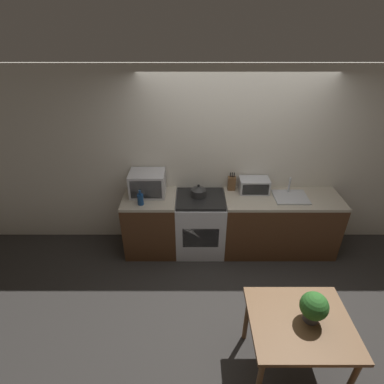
{
  "coord_description": "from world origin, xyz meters",
  "views": [
    {
      "loc": [
        -0.56,
        -2.79,
        3.08
      ],
      "look_at": [
        -0.58,
        0.66,
        1.05
      ],
      "focal_mm": 28.0,
      "sensor_mm": 36.0,
      "label": 1
    }
  ],
  "objects_px": {
    "stove_range": "(201,224)",
    "dining_table": "(300,328)",
    "bottle": "(142,199)",
    "microwave": "(149,183)",
    "kettle": "(200,191)",
    "toaster_oven": "(255,186)"
  },
  "relations": [
    {
      "from": "bottle",
      "to": "kettle",
      "type": "bearing_deg",
      "value": 15.64
    },
    {
      "from": "kettle",
      "to": "bottle",
      "type": "distance_m",
      "value": 0.81
    },
    {
      "from": "microwave",
      "to": "dining_table",
      "type": "bearing_deg",
      "value": -50.43
    },
    {
      "from": "kettle",
      "to": "dining_table",
      "type": "distance_m",
      "value": 2.1
    },
    {
      "from": "bottle",
      "to": "toaster_oven",
      "type": "xyz_separation_m",
      "value": [
        1.57,
        0.33,
        0.02
      ]
    },
    {
      "from": "stove_range",
      "to": "dining_table",
      "type": "height_order",
      "value": "stove_range"
    },
    {
      "from": "bottle",
      "to": "microwave",
      "type": "bearing_deg",
      "value": 76.57
    },
    {
      "from": "toaster_oven",
      "to": "microwave",
      "type": "bearing_deg",
      "value": -177.77
    },
    {
      "from": "kettle",
      "to": "toaster_oven",
      "type": "xyz_separation_m",
      "value": [
        0.79,
        0.12,
        0.03
      ]
    },
    {
      "from": "dining_table",
      "to": "bottle",
      "type": "bearing_deg",
      "value": 135.11
    },
    {
      "from": "stove_range",
      "to": "dining_table",
      "type": "relative_size",
      "value": 0.98
    },
    {
      "from": "stove_range",
      "to": "microwave",
      "type": "distance_m",
      "value": 0.97
    },
    {
      "from": "stove_range",
      "to": "microwave",
      "type": "height_order",
      "value": "microwave"
    },
    {
      "from": "stove_range",
      "to": "toaster_oven",
      "type": "bearing_deg",
      "value": 12.13
    },
    {
      "from": "stove_range",
      "to": "toaster_oven",
      "type": "height_order",
      "value": "toaster_oven"
    },
    {
      "from": "stove_range",
      "to": "bottle",
      "type": "distance_m",
      "value": 0.98
    },
    {
      "from": "kettle",
      "to": "dining_table",
      "type": "height_order",
      "value": "kettle"
    },
    {
      "from": "microwave",
      "to": "toaster_oven",
      "type": "height_order",
      "value": "microwave"
    },
    {
      "from": "kettle",
      "to": "bottle",
      "type": "bearing_deg",
      "value": -164.36
    },
    {
      "from": "microwave",
      "to": "dining_table",
      "type": "xyz_separation_m",
      "value": [
        1.6,
        -1.93,
        -0.43
      ]
    },
    {
      "from": "kettle",
      "to": "microwave",
      "type": "distance_m",
      "value": 0.72
    },
    {
      "from": "bottle",
      "to": "dining_table",
      "type": "xyz_separation_m",
      "value": [
        1.66,
        -1.66,
        -0.35
      ]
    }
  ]
}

